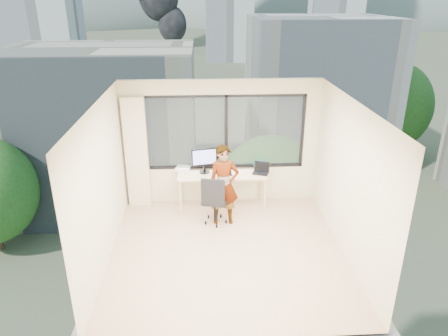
{
  "coord_description": "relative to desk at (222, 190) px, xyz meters",
  "views": [
    {
      "loc": [
        -0.4,
        -6.09,
        4.13
      ],
      "look_at": [
        0.0,
        1.0,
        1.15
      ],
      "focal_mm": 33.46,
      "sensor_mm": 36.0,
      "label": 1
    }
  ],
  "objects": [
    {
      "name": "floor",
      "position": [
        0.0,
        -1.66,
        -0.38
      ],
      "size": [
        4.0,
        4.0,
        0.01
      ],
      "primitive_type": "cube",
      "color": "tan",
      "rests_on": "ground"
    },
    {
      "name": "desk",
      "position": [
        0.0,
        0.0,
        0.0
      ],
      "size": [
        1.8,
        0.6,
        0.75
      ],
      "primitive_type": "cube",
      "color": "beige",
      "rests_on": "floor"
    },
    {
      "name": "cellphone",
      "position": [
        0.15,
        -0.11,
        0.38
      ],
      "size": [
        0.11,
        0.06,
        0.01
      ],
      "primitive_type": "cube",
      "rotation": [
        0.0,
        0.0,
        -0.14
      ],
      "color": "black",
      "rests_on": "desk"
    },
    {
      "name": "person",
      "position": [
        -0.0,
        -0.63,
        0.41
      ],
      "size": [
        0.58,
        0.39,
        1.57
      ],
      "primitive_type": "imported",
      "rotation": [
        0.0,
        0.0,
        0.03
      ],
      "color": "#2D2D33",
      "rests_on": "floor"
    },
    {
      "name": "curtain",
      "position": [
        -1.72,
        0.22,
        0.77
      ],
      "size": [
        0.45,
        0.14,
        2.3
      ],
      "primitive_type": "cube",
      "color": "#F4E2BF",
      "rests_on": "floor"
    },
    {
      "name": "hill_a",
      "position": [
        -120.0,
        318.34,
        -14.38
      ],
      "size": [
        288.0,
        216.0,
        90.0
      ],
      "primitive_type": "ellipsoid",
      "color": "slate",
      "rests_on": "exterior_ground"
    },
    {
      "name": "wall_left",
      "position": [
        -2.0,
        -1.66,
        0.93
      ],
      "size": [
        0.01,
        4.0,
        2.6
      ],
      "primitive_type": "cube",
      "color": "beige",
      "rests_on": "ground"
    },
    {
      "name": "far_tower_d",
      "position": [
        -60.0,
        148.34,
        -3.38
      ],
      "size": [
        16.0,
        14.0,
        22.0
      ],
      "primitive_type": "cube",
      "color": "silver",
      "rests_on": "exterior_ground"
    },
    {
      "name": "monitor",
      "position": [
        -0.36,
        0.08,
        0.64
      ],
      "size": [
        0.54,
        0.22,
        0.53
      ],
      "primitive_type": null,
      "rotation": [
        0.0,
        0.0,
        0.21
      ],
      "color": "black",
      "rests_on": "desk"
    },
    {
      "name": "chair",
      "position": [
        -0.16,
        -0.64,
        0.14
      ],
      "size": [
        0.64,
        0.64,
        1.03
      ],
      "primitive_type": null,
      "rotation": [
        0.0,
        0.0,
        -0.25
      ],
      "color": "black",
      "rests_on": "floor"
    },
    {
      "name": "ceiling",
      "position": [
        0.0,
        -1.66,
        2.23
      ],
      "size": [
        4.0,
        4.0,
        0.01
      ],
      "primitive_type": "cube",
      "color": "white",
      "rests_on": "ground"
    },
    {
      "name": "window_wall",
      "position": [
        0.05,
        0.34,
        1.15
      ],
      "size": [
        3.3,
        0.16,
        1.55
      ],
      "primitive_type": null,
      "color": "black",
      "rests_on": "ground"
    },
    {
      "name": "wall_front",
      "position": [
        0.0,
        -3.66,
        0.93
      ],
      "size": [
        4.0,
        0.01,
        2.6
      ],
      "primitive_type": "cube",
      "color": "beige",
      "rests_on": "ground"
    },
    {
      "name": "game_console",
      "position": [
        -0.8,
        0.23,
        0.41
      ],
      "size": [
        0.33,
        0.3,
        0.07
      ],
      "primitive_type": "cube",
      "rotation": [
        0.0,
        0.0,
        -0.24
      ],
      "color": "white",
      "rests_on": "desk"
    },
    {
      "name": "handbag",
      "position": [
        0.8,
        0.17,
        0.49
      ],
      "size": [
        0.32,
        0.23,
        0.22
      ],
      "primitive_type": "ellipsoid",
      "rotation": [
        0.0,
        0.0,
        -0.32
      ],
      "color": "#0C484B",
      "rests_on": "desk"
    },
    {
      "name": "far_tower_b",
      "position": [
        8.0,
        118.34,
        0.62
      ],
      "size": [
        13.0,
        13.0,
        30.0
      ],
      "primitive_type": "cube",
      "color": "silver",
      "rests_on": "exterior_ground"
    },
    {
      "name": "far_tower_c",
      "position": [
        45.0,
        138.34,
        -1.38
      ],
      "size": [
        15.0,
        15.0,
        26.0
      ],
      "primitive_type": "cube",
      "color": "silver",
      "rests_on": "exterior_ground"
    },
    {
      "name": "near_bldg_b",
      "position": [
        12.0,
        36.34,
        -6.38
      ],
      "size": [
        14.0,
        13.0,
        16.0
      ],
      "primitive_type": "cube",
      "color": "beige",
      "rests_on": "exterior_ground"
    },
    {
      "name": "far_tower_a",
      "position": [
        -35.0,
        93.34,
        -0.38
      ],
      "size": [
        14.0,
        14.0,
        28.0
      ],
      "primitive_type": "cube",
      "color": "silver",
      "rests_on": "exterior_ground"
    },
    {
      "name": "tree_b",
      "position": [
        4.0,
        16.34,
        -9.88
      ],
      "size": [
        7.6,
        7.6,
        9.0
      ],
      "primitive_type": null,
      "color": "#25541C",
      "rests_on": "exterior_ground"
    },
    {
      "name": "wall_right",
      "position": [
        2.0,
        -1.66,
        0.93
      ],
      "size": [
        0.01,
        4.0,
        2.6
      ],
      "primitive_type": "cube",
      "color": "beige",
      "rests_on": "ground"
    },
    {
      "name": "tree_c",
      "position": [
        22.0,
        38.34,
        -9.38
      ],
      "size": [
        8.4,
        8.4,
        10.0
      ],
      "primitive_type": null,
      "color": "#25541C",
      "rests_on": "exterior_ground"
    },
    {
      "name": "pen_cup",
      "position": [
        0.15,
        -0.05,
        0.42
      ],
      "size": [
        0.08,
        0.08,
        0.09
      ],
      "primitive_type": "cylinder",
      "rotation": [
        0.0,
        0.0,
        0.12
      ],
      "color": "black",
      "rests_on": "desk"
    },
    {
      "name": "near_bldg_a",
      "position": [
        -9.0,
        28.34,
        -7.38
      ],
      "size": [
        16.0,
        12.0,
        14.0
      ],
      "primitive_type": "cube",
      "color": "beige",
      "rests_on": "exterior_ground"
    },
    {
      "name": "exterior_ground",
      "position": [
        0.0,
        118.34,
        -14.38
      ],
      "size": [
        400.0,
        400.0,
        0.04
      ],
      "primitive_type": "cube",
      "color": "#515B3D",
      "rests_on": "ground"
    },
    {
      "name": "hill_b",
      "position": [
        100.0,
        318.34,
        -14.38
      ],
      "size": [
        300.0,
        220.0,
        96.0
      ],
      "primitive_type": "ellipsoid",
      "color": "slate",
      "rests_on": "exterior_ground"
    },
    {
      "name": "laptop",
      "position": [
        0.78,
        -0.04,
        0.48
      ],
      "size": [
        0.41,
        0.42,
        0.2
      ],
      "primitive_type": null,
      "rotation": [
        0.0,
        0.0,
        -0.36
      ],
      "color": "black",
      "rests_on": "desk"
    }
  ]
}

